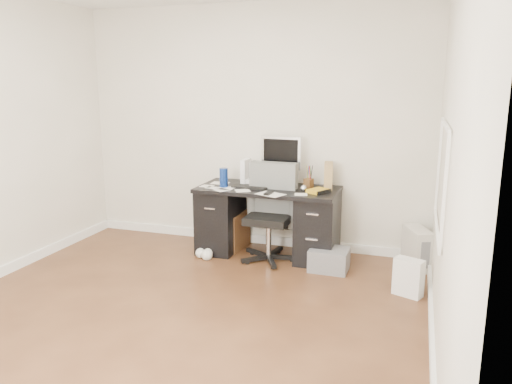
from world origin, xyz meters
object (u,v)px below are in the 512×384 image
lcd_monitor (281,161)px  keyboard (250,187)px  office_chair (269,213)px  desk (268,219)px  wicker_basket (226,229)px  pc_tower (417,248)px

lcd_monitor → keyboard: bearing=-140.9°
lcd_monitor → office_chair: size_ratio=0.53×
desk → office_chair: office_chair is taller
lcd_monitor → keyboard: lcd_monitor is taller
wicker_basket → lcd_monitor: bearing=2.8°
keyboard → wicker_basket: 0.68m
office_chair → pc_tower: size_ratio=2.51×
lcd_monitor → wicker_basket: (-0.63, -0.03, -0.82)m
office_chair → pc_tower: office_chair is taller
lcd_monitor → pc_tower: size_ratio=1.34×
lcd_monitor → wicker_basket: bearing=-174.6°
keyboard → pc_tower: bearing=13.6°
desk → wicker_basket: (-0.52, 0.09, -0.19)m
office_chair → keyboard: bearing=161.0°
lcd_monitor → wicker_basket: 1.03m
keyboard → office_chair: bearing=-12.3°
pc_tower → wicker_basket: (-2.08, -0.00, 0.00)m
desk → lcd_monitor: lcd_monitor is taller
office_chair → pc_tower: (1.50, 0.27, -0.31)m
desk → wicker_basket: size_ratio=3.62×
lcd_monitor → office_chair: bearing=-96.3°
pc_tower → keyboard: bearing=163.8°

